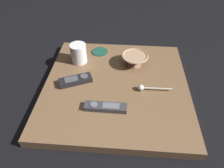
% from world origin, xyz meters
% --- Properties ---
extents(ground_plane, '(6.00, 6.00, 0.00)m').
position_xyz_m(ground_plane, '(0.00, 0.00, 0.00)').
color(ground_plane, black).
extents(table, '(0.66, 0.66, 0.04)m').
position_xyz_m(table, '(0.00, 0.00, 0.02)').
color(table, brown).
rests_on(table, ground).
extents(cereal_bowl, '(0.13, 0.13, 0.06)m').
position_xyz_m(cereal_bowl, '(-0.15, 0.08, 0.08)').
color(cereal_bowl, tan).
rests_on(cereal_bowl, table).
extents(coffee_mug, '(0.08, 0.08, 0.10)m').
position_xyz_m(coffee_mug, '(-0.16, -0.20, 0.09)').
color(coffee_mug, white).
rests_on(coffee_mug, table).
extents(teaspoon, '(0.03, 0.15, 0.03)m').
position_xyz_m(teaspoon, '(0.04, 0.12, 0.06)').
color(teaspoon, silver).
rests_on(teaspoon, table).
extents(tv_remote_near, '(0.11, 0.16, 0.03)m').
position_xyz_m(tv_remote_near, '(0.01, -0.19, 0.05)').
color(tv_remote_near, black).
rests_on(tv_remote_near, table).
extents(tv_remote_far, '(0.05, 0.17, 0.02)m').
position_xyz_m(tv_remote_far, '(0.16, -0.03, 0.05)').
color(tv_remote_far, '#38383D').
rests_on(tv_remote_far, table).
extents(drink_coaster, '(0.09, 0.09, 0.01)m').
position_xyz_m(drink_coaster, '(-0.25, -0.11, 0.04)').
color(drink_coaster, '#194738').
rests_on(drink_coaster, table).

